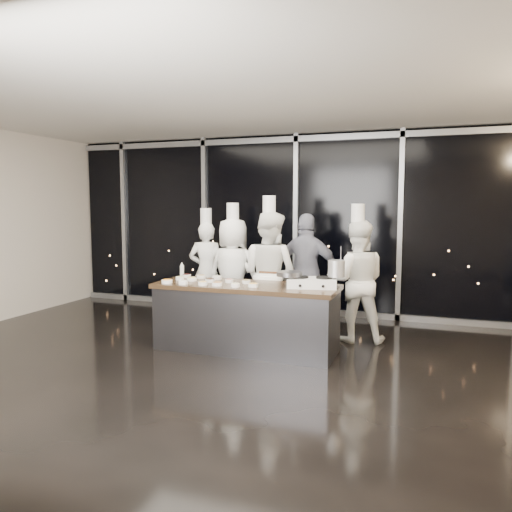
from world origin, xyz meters
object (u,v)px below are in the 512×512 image
(stock_pot, at_px, (336,269))
(chef_left, at_px, (233,273))
(demo_counter, at_px, (246,317))
(guest, at_px, (307,272))
(frying_pan, at_px, (289,274))
(chef_far_left, at_px, (207,270))
(chef_right, at_px, (357,281))
(chef_center, at_px, (269,274))
(stove, at_px, (312,282))

(stock_pot, distance_m, chef_left, 2.00)
(demo_counter, bearing_deg, guest, 68.90)
(frying_pan, xyz_separation_m, chef_left, (-1.19, 1.00, -0.18))
(stock_pot, xyz_separation_m, chef_far_left, (-2.43, 1.25, -0.29))
(chef_far_left, distance_m, chef_left, 0.75)
(stock_pot, bearing_deg, chef_right, 80.60)
(chef_center, bearing_deg, stock_pot, 164.01)
(guest, distance_m, chef_right, 0.89)
(guest, bearing_deg, stove, 104.59)
(demo_counter, distance_m, chef_right, 1.69)
(frying_pan, height_order, chef_far_left, chef_far_left)
(chef_center, bearing_deg, stove, 152.70)
(chef_left, height_order, chef_right, chef_left)
(frying_pan, height_order, stock_pot, stock_pot)
(frying_pan, height_order, chef_left, chef_left)
(stove, distance_m, guest, 1.32)
(stove, bearing_deg, stock_pot, 3.72)
(frying_pan, relative_size, chef_far_left, 0.32)
(demo_counter, height_order, chef_left, chef_left)
(demo_counter, bearing_deg, chef_left, 120.84)
(chef_far_left, relative_size, chef_left, 0.96)
(stock_pot, relative_size, chef_center, 0.10)
(chef_right, bearing_deg, stock_pot, 70.07)
(demo_counter, height_order, stock_pot, stock_pot)
(chef_far_left, bearing_deg, chef_left, 138.57)
(frying_pan, distance_m, chef_left, 1.56)
(chef_far_left, xyz_separation_m, chef_right, (2.56, -0.43, 0.02))
(chef_far_left, bearing_deg, stock_pot, 142.26)
(frying_pan, distance_m, chef_far_left, 2.30)
(frying_pan, relative_size, guest, 0.33)
(chef_left, bearing_deg, chef_far_left, -28.54)
(chef_far_left, height_order, chef_right, chef_right)
(chef_left, relative_size, guest, 1.09)
(stock_pot, bearing_deg, guest, 119.83)
(demo_counter, relative_size, stock_pot, 11.56)
(frying_pan, bearing_deg, chef_center, 112.25)
(chef_left, bearing_deg, stock_pot, 156.55)
(frying_pan, distance_m, guest, 1.32)
(stove, height_order, stock_pot, stock_pot)
(chef_far_left, bearing_deg, demo_counter, 121.38)
(stove, height_order, guest, guest)
(demo_counter, height_order, guest, guest)
(chef_center, xyz_separation_m, guest, (0.45, 0.51, -0.03))
(demo_counter, relative_size, chef_right, 1.25)
(chef_far_left, height_order, chef_center, chef_center)
(stock_pot, relative_size, chef_right, 0.11)
(frying_pan, bearing_deg, guest, 82.28)
(demo_counter, relative_size, guest, 1.35)
(chef_left, bearing_deg, chef_right, -178.75)
(guest, relative_size, chef_right, 0.93)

